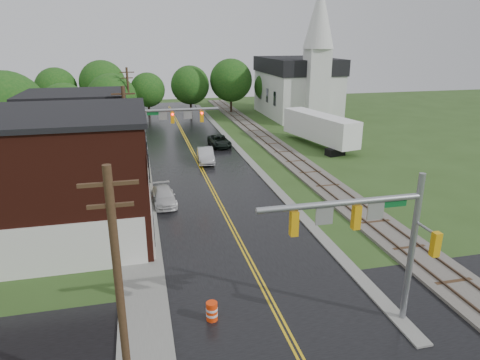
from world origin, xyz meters
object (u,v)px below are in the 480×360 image
object	(u,v)px
church	(299,81)
semi_trailer	(320,128)
traffic_signal_near	(371,227)
utility_pole_a	(119,290)
brick_building	(33,179)
construction_barrel	(212,311)
sedan_silver	(206,155)
tree_left_b	(8,113)
suv_dark	(219,141)
tree_left_c	(66,111)
traffic_signal_far	(165,124)
tree_left_e	(113,100)
pickup_white	(164,196)
utility_pole_b	(127,140)
utility_pole_c	(129,102)

from	to	relation	value
church	semi_trailer	size ratio (longest dim) A/B	1.61
traffic_signal_near	semi_trailer	size ratio (longest dim) A/B	0.59
utility_pole_a	semi_trailer	world-z (taller)	utility_pole_a
brick_building	semi_trailer	distance (m)	33.85
construction_barrel	semi_trailer	bearing A→B (deg)	58.65
brick_building	sedan_silver	world-z (taller)	brick_building
tree_left_b	suv_dark	bearing A→B (deg)	12.87
construction_barrel	tree_left_c	bearing A→B (deg)	106.65
traffic_signal_far	tree_left_b	world-z (taller)	tree_left_b
brick_building	tree_left_c	distance (m)	24.94
traffic_signal_far	tree_left_e	xyz separation A→B (m)	(-5.38, 18.90, -0.16)
tree_left_c	pickup_white	size ratio (longest dim) A/B	1.80
sedan_silver	semi_trailer	bearing A→B (deg)	19.13
utility_pole_a	suv_dark	bearing A→B (deg)	74.35
utility_pole_b	sedan_silver	distance (m)	12.01
traffic_signal_near	tree_left_e	distance (m)	45.59
utility_pole_c	suv_dark	distance (m)	13.22
tree_left_b	pickup_white	bearing A→B (deg)	-42.61
tree_left_b	pickup_white	size ratio (longest dim) A/B	2.28
brick_building	sedan_silver	distance (m)	20.63
church	traffic_signal_near	distance (m)	54.32
traffic_signal_near	construction_barrel	world-z (taller)	traffic_signal_near
tree_left_e	construction_barrel	bearing A→B (deg)	-82.21
tree_left_e	sedan_silver	world-z (taller)	tree_left_e
tree_left_c	suv_dark	xyz separation A→B (m)	(17.35, -3.12, -3.85)
utility_pole_a	pickup_white	bearing A→B (deg)	82.65
utility_pole_c	traffic_signal_far	bearing A→B (deg)	-78.91
tree_left_c	suv_dark	bearing A→B (deg)	-10.20
pickup_white	utility_pole_a	bearing A→B (deg)	-100.27
traffic_signal_near	pickup_white	xyz separation A→B (m)	(-7.77, 17.43, -4.35)
brick_building	utility_pole_c	bearing A→B (deg)	78.91
utility_pole_c	sedan_silver	xyz separation A→B (m)	(7.60, -13.59, -3.97)
suv_dark	construction_barrel	xyz separation A→B (m)	(-6.61, -32.78, -0.19)
brick_building	tree_left_b	bearing A→B (deg)	107.61
church	suv_dark	world-z (taller)	church
sedan_silver	pickup_white	world-z (taller)	sedan_silver
utility_pole_b	suv_dark	world-z (taller)	utility_pole_b
suv_dark	semi_trailer	world-z (taller)	semi_trailer
utility_pole_b	tree_left_c	world-z (taller)	utility_pole_b
traffic_signal_far	tree_left_e	world-z (taller)	tree_left_e
brick_building	construction_barrel	xyz separation A→B (m)	(9.37, -11.00, -3.68)
tree_left_b	semi_trailer	xyz separation A→B (m)	(33.15, 2.34, -3.44)
pickup_white	construction_barrel	size ratio (longest dim) A/B	4.51
utility_pole_b	semi_trailer	distance (m)	25.38
traffic_signal_near	traffic_signal_far	world-z (taller)	same
utility_pole_a	construction_barrel	size ratio (longest dim) A/B	9.53
utility_pole_b	tree_left_e	world-z (taller)	utility_pole_b
pickup_white	semi_trailer	bearing A→B (deg)	34.15
utility_pole_c	tree_left_c	distance (m)	8.16
traffic_signal_far	utility_pole_b	bearing A→B (deg)	-123.68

